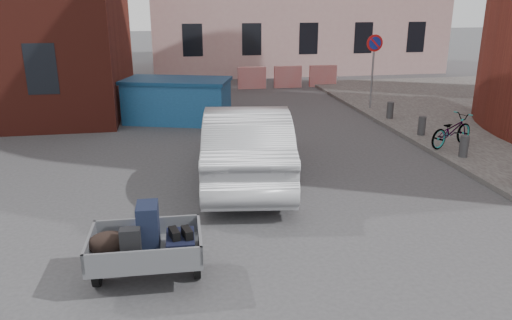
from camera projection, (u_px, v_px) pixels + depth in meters
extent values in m
plane|color=#38383A|center=(256.00, 240.00, 8.63)|extent=(120.00, 120.00, 0.00)
cylinder|color=gray|center=(372.00, 73.00, 18.09)|extent=(0.07, 0.07, 2.60)
cylinder|color=red|center=(375.00, 43.00, 17.75)|extent=(0.60, 0.03, 0.60)
cylinder|color=navy|center=(375.00, 43.00, 17.73)|extent=(0.44, 0.03, 0.44)
cylinder|color=#3A3A3D|center=(464.00, 146.00, 12.70)|extent=(0.22, 0.22, 0.55)
cylinder|color=#3A3A3D|center=(422.00, 126.00, 14.76)|extent=(0.22, 0.22, 0.55)
cylinder|color=#3A3A3D|center=(390.00, 110.00, 16.82)|extent=(0.22, 0.22, 0.55)
cube|color=red|center=(252.00, 78.00, 22.94)|extent=(1.30, 0.18, 1.00)
cube|color=red|center=(288.00, 77.00, 23.23)|extent=(1.30, 0.18, 1.00)
cube|color=red|center=(323.00, 76.00, 23.51)|extent=(1.30, 0.18, 1.00)
cylinder|color=black|center=(97.00, 271.00, 7.21)|extent=(0.11, 0.44, 0.44)
cylinder|color=black|center=(197.00, 264.00, 7.42)|extent=(0.11, 0.44, 0.44)
cube|color=slate|center=(146.00, 253.00, 7.24)|extent=(1.63, 1.14, 0.08)
cube|color=slate|center=(90.00, 246.00, 7.08)|extent=(0.07, 1.10, 0.28)
cube|color=slate|center=(200.00, 238.00, 7.30)|extent=(0.07, 1.10, 0.28)
cube|color=slate|center=(148.00, 226.00, 7.69)|extent=(1.60, 0.08, 0.28)
cube|color=slate|center=(143.00, 260.00, 6.69)|extent=(1.60, 0.08, 0.28)
cube|color=slate|center=(150.00, 230.00, 8.11)|extent=(0.10, 0.70, 0.06)
cube|color=black|center=(148.00, 227.00, 7.18)|extent=(0.31, 0.46, 0.70)
cube|color=black|center=(181.00, 244.00, 7.17)|extent=(0.42, 0.61, 0.25)
ellipsoid|color=black|center=(109.00, 243.00, 7.06)|extent=(0.61, 0.38, 0.36)
cube|color=black|center=(131.00, 245.00, 6.90)|extent=(0.28, 0.19, 0.48)
ellipsoid|color=#1935BF|center=(144.00, 233.00, 7.52)|extent=(0.37, 0.31, 0.24)
cube|color=black|center=(174.00, 234.00, 7.05)|extent=(0.17, 0.29, 0.13)
cube|color=black|center=(187.00, 233.00, 7.08)|extent=(0.17, 0.29, 0.13)
cube|color=#1C5185|center=(178.00, 102.00, 16.73)|extent=(3.69, 2.60, 1.34)
cube|color=navy|center=(176.00, 81.00, 16.51)|extent=(3.83, 2.74, 0.11)
imported|color=#A5A7AC|center=(246.00, 143.00, 11.31)|extent=(2.49, 5.42, 1.72)
imported|color=black|center=(452.00, 130.00, 13.58)|extent=(1.76, 1.22, 0.87)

